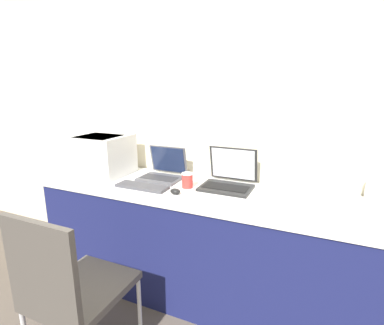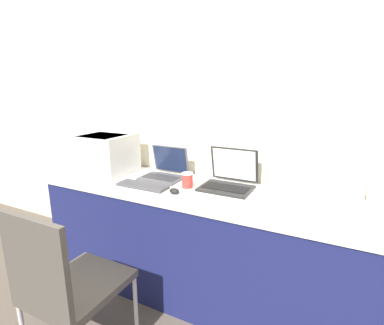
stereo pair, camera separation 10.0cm
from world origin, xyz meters
name	(u,v)px [view 1 (the left image)]	position (x,y,z in m)	size (l,w,h in m)	color
ground_plane	(188,321)	(0.00, 0.00, 0.00)	(14.00, 14.00, 0.00)	brown
wall_back	(227,108)	(0.00, 0.70, 1.30)	(8.00, 0.05, 2.60)	beige
table	(206,244)	(0.00, 0.32, 0.39)	(2.33, 0.65, 0.77)	#191E51
printer	(103,153)	(-0.90, 0.37, 0.94)	(0.39, 0.37, 0.31)	silver
laptop_left	(163,171)	(-0.42, 0.46, 0.82)	(0.31, 0.28, 0.23)	#4C4C51
laptop_right	(229,179)	(0.10, 0.47, 0.83)	(0.35, 0.32, 0.26)	black
external_keyboard	(142,187)	(-0.44, 0.20, 0.78)	(0.37, 0.12, 0.02)	#3D3D42
coffee_cup	(187,180)	(-0.16, 0.34, 0.82)	(0.08, 0.08, 0.10)	red
mouse	(175,191)	(-0.17, 0.19, 0.79)	(0.07, 0.05, 0.04)	black
metal_pitcher	(377,186)	(0.99, 0.49, 0.89)	(0.12, 0.12, 0.27)	silver
chair	(69,286)	(-0.38, -0.54, 0.52)	(0.41, 0.48, 0.91)	#4C4742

